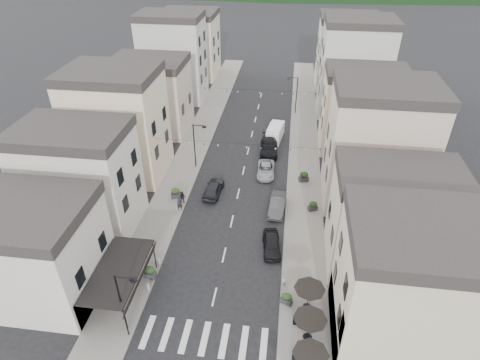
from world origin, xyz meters
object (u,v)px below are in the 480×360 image
object	(u,v)px
parked_car_c	(266,170)
pedestrian_a	(180,204)
parked_car_a	(272,244)
parked_car_b	(277,205)
pedestrian_b	(183,198)
delivery_van	(275,132)
parked_car_e	(213,188)
parked_car_d	(269,147)

from	to	relation	value
parked_car_c	pedestrian_a	xyz separation A→B (m)	(-8.60, -8.53, 0.33)
parked_car_a	parked_car_c	xyz separation A→B (m)	(-1.59, 13.21, -0.07)
parked_car_b	pedestrian_b	xyz separation A→B (m)	(-10.40, -0.28, 0.15)
delivery_van	parked_car_e	bearing A→B (deg)	-105.73
parked_car_a	parked_car_c	distance (m)	13.31
delivery_van	pedestrian_a	xyz separation A→B (m)	(-9.19, -17.80, -0.13)
pedestrian_b	parked_car_a	bearing A→B (deg)	-33.56
parked_car_b	delivery_van	distance (m)	16.34
parked_car_c	pedestrian_b	size ratio (longest dim) A/B	2.95
parked_car_a	pedestrian_b	size ratio (longest dim) A/B	2.66
parked_car_b	parked_car_d	bearing A→B (deg)	101.77
parked_car_c	pedestrian_a	bearing A→B (deg)	-137.64
parked_car_b	parked_car_c	bearing A→B (deg)	107.97
delivery_van	pedestrian_b	distance (m)	18.95
delivery_van	pedestrian_b	xyz separation A→B (m)	(-9.19, -16.57, -0.20)
delivery_van	pedestrian_a	bearing A→B (deg)	-109.49
parked_car_d	parked_car_c	bearing A→B (deg)	-93.06
parked_car_d	delivery_van	world-z (taller)	delivery_van
parked_car_c	pedestrian_b	xyz separation A→B (m)	(-8.60, -7.30, 0.26)
parked_car_e	delivery_van	bearing A→B (deg)	-109.03
parked_car_c	parked_car_a	bearing A→B (deg)	-85.56
parked_car_a	parked_car_d	distance (m)	18.79
parked_car_d	parked_car_e	bearing A→B (deg)	-121.28
parked_car_a	pedestrian_b	xyz separation A→B (m)	(-10.19, 5.91, 0.19)
pedestrian_a	pedestrian_b	world-z (taller)	pedestrian_a
parked_car_a	parked_car_b	xyz separation A→B (m)	(0.21, 6.19, 0.05)
parked_car_c	parked_car_e	distance (m)	7.46
parked_car_c	parked_car_e	world-z (taller)	parked_car_e
parked_car_e	pedestrian_a	xyz separation A→B (m)	(-3.00, -3.60, 0.21)
parked_car_b	pedestrian_b	distance (m)	10.40
parked_car_d	parked_car_e	world-z (taller)	parked_car_d
parked_car_e	parked_car_c	bearing A→B (deg)	-134.13
pedestrian_b	parked_car_d	bearing A→B (deg)	52.70
pedestrian_a	parked_car_a	bearing A→B (deg)	-52.20
parked_car_a	pedestrian_b	distance (m)	11.78
parked_car_d	delivery_van	size ratio (longest dim) A/B	1.17
delivery_van	parked_car_d	bearing A→B (deg)	-91.10
parked_car_a	parked_car_b	distance (m)	6.20
parked_car_c	delivery_van	world-z (taller)	delivery_van
parked_car_c	pedestrian_a	world-z (taller)	pedestrian_a
parked_car_d	pedestrian_b	xyz separation A→B (m)	(-8.60, -12.80, 0.07)
parked_car_d	pedestrian_b	world-z (taller)	pedestrian_b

